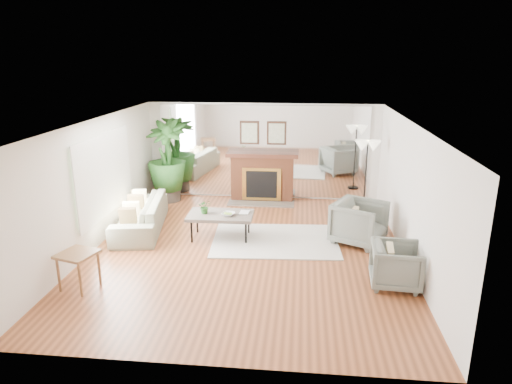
# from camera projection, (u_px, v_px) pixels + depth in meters

# --- Properties ---
(ground) EXTENTS (7.00, 7.00, 0.00)m
(ground) POSITION_uv_depth(u_px,v_px,m) (247.00, 250.00, 8.94)
(ground) COLOR brown
(ground) RESTS_ON ground
(wall_left) EXTENTS (0.02, 7.00, 2.50)m
(wall_left) POSITION_uv_depth(u_px,v_px,m) (95.00, 185.00, 8.87)
(wall_left) COLOR silver
(wall_left) RESTS_ON ground
(wall_right) EXTENTS (0.02, 7.00, 2.50)m
(wall_right) POSITION_uv_depth(u_px,v_px,m) (410.00, 194.00, 8.29)
(wall_right) COLOR silver
(wall_right) RESTS_ON ground
(wall_back) EXTENTS (6.00, 0.02, 2.50)m
(wall_back) POSITION_uv_depth(u_px,v_px,m) (263.00, 152.00, 11.91)
(wall_back) COLOR silver
(wall_back) RESTS_ON ground
(mirror_panel) EXTENTS (5.40, 0.04, 2.40)m
(mirror_panel) POSITION_uv_depth(u_px,v_px,m) (263.00, 152.00, 11.89)
(mirror_panel) COLOR silver
(mirror_panel) RESTS_ON wall_back
(window_panel) EXTENTS (0.04, 2.40, 1.50)m
(window_panel) POSITION_uv_depth(u_px,v_px,m) (104.00, 175.00, 9.22)
(window_panel) COLOR #B2E09E
(window_panel) RESTS_ON wall_left
(fireplace) EXTENTS (1.85, 0.83, 2.05)m
(fireplace) POSITION_uv_depth(u_px,v_px,m) (262.00, 176.00, 11.86)
(fireplace) COLOR brown
(fireplace) RESTS_ON ground
(area_rug) EXTENTS (2.65, 1.97, 0.03)m
(area_rug) POSITION_uv_depth(u_px,v_px,m) (275.00, 240.00, 9.37)
(area_rug) COLOR silver
(area_rug) RESTS_ON ground
(coffee_table) EXTENTS (1.35, 0.80, 0.53)m
(coffee_table) POSITION_uv_depth(u_px,v_px,m) (221.00, 216.00, 9.40)
(coffee_table) COLOR #585046
(coffee_table) RESTS_ON ground
(sofa) EXTENTS (1.28, 2.44, 0.68)m
(sofa) POSITION_uv_depth(u_px,v_px,m) (140.00, 215.00, 9.90)
(sofa) COLOR gray
(sofa) RESTS_ON ground
(armchair_back) EXTENTS (1.28, 1.27, 0.87)m
(armchair_back) POSITION_uv_depth(u_px,v_px,m) (359.00, 222.00, 9.18)
(armchair_back) COLOR slate
(armchair_back) RESTS_ON ground
(armchair_front) EXTENTS (0.85, 0.83, 0.73)m
(armchair_front) POSITION_uv_depth(u_px,v_px,m) (396.00, 265.00, 7.47)
(armchair_front) COLOR slate
(armchair_front) RESTS_ON ground
(side_table) EXTENTS (0.68, 0.68, 0.62)m
(side_table) POSITION_uv_depth(u_px,v_px,m) (78.00, 258.00, 7.35)
(side_table) COLOR brown
(side_table) RESTS_ON ground
(potted_ficus) EXTENTS (1.08, 1.08, 2.11)m
(potted_ficus) POSITION_uv_depth(u_px,v_px,m) (167.00, 158.00, 11.69)
(potted_ficus) COLOR #2A251F
(potted_ficus) RESTS_ON ground
(floor_lamp) EXTENTS (0.59, 0.33, 1.80)m
(floor_lamp) POSITION_uv_depth(u_px,v_px,m) (367.00, 152.00, 10.44)
(floor_lamp) COLOR black
(floor_lamp) RESTS_ON ground
(tabletop_plant) EXTENTS (0.32, 0.29, 0.29)m
(tabletop_plant) POSITION_uv_depth(u_px,v_px,m) (205.00, 206.00, 9.38)
(tabletop_plant) COLOR #2F6023
(tabletop_plant) RESTS_ON coffee_table
(fruit_bowl) EXTENTS (0.32, 0.32, 0.07)m
(fruit_bowl) POSITION_uv_depth(u_px,v_px,m) (228.00, 214.00, 9.27)
(fruit_bowl) COLOR brown
(fruit_bowl) RESTS_ON coffee_table
(book) EXTENTS (0.20, 0.27, 0.02)m
(book) POSITION_uv_depth(u_px,v_px,m) (240.00, 212.00, 9.46)
(book) COLOR brown
(book) RESTS_ON coffee_table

